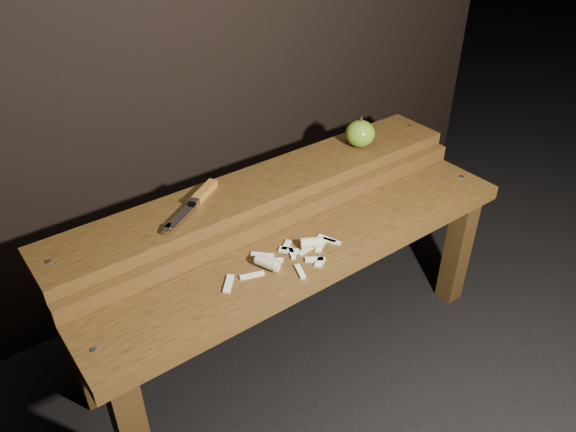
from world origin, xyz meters
TOP-DOWN VIEW (x-y plane):
  - ground at (0.00, 0.00)m, footprint 60.00×60.00m
  - bench_front_tier at (0.00, -0.06)m, footprint 1.20×0.20m
  - bench_rear_tier at (0.00, 0.17)m, footprint 1.20×0.21m
  - apple at (0.34, 0.17)m, footprint 0.09×0.09m
  - knife at (-0.18, 0.19)m, footprint 0.21×0.14m
  - apple_scraps at (-0.09, -0.05)m, footprint 0.33×0.15m

SIDE VIEW (x-z plane):
  - ground at x=0.00m, z-range 0.00..0.00m
  - bench_front_tier at x=0.00m, z-range 0.14..0.56m
  - bench_rear_tier at x=0.00m, z-range 0.16..0.67m
  - apple_scraps at x=-0.09m, z-range 0.42..0.44m
  - knife at x=-0.18m, z-range 0.50..0.52m
  - apple at x=0.34m, z-range 0.49..0.58m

